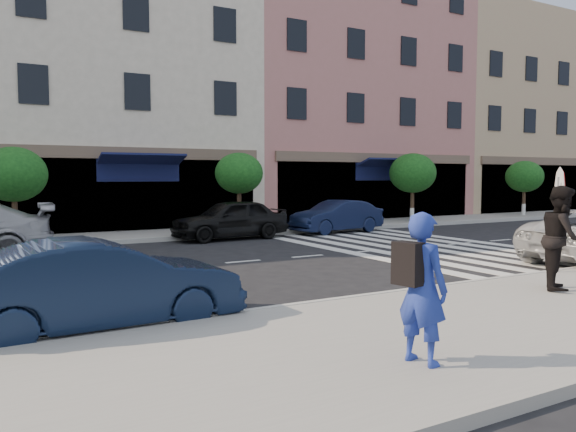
{
  "coord_description": "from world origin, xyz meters",
  "views": [
    {
      "loc": [
        -6.23,
        -9.41,
        2.27
      ],
      "look_at": [
        -0.25,
        1.14,
        1.4
      ],
      "focal_mm": 35.0,
      "sensor_mm": 36.0,
      "label": 1
    }
  ],
  "objects_px": {
    "photographer": "(422,288)",
    "car_near_mid": "(101,285)",
    "stop_sign": "(559,195)",
    "walker": "(562,238)",
    "car_far_right": "(337,216)",
    "car_far_mid": "(230,219)"
  },
  "relations": [
    {
      "from": "photographer",
      "to": "car_near_mid",
      "type": "bearing_deg",
      "value": 23.55
    },
    {
      "from": "stop_sign",
      "to": "car_near_mid",
      "type": "height_order",
      "value": "stop_sign"
    },
    {
      "from": "walker",
      "to": "car_far_right",
      "type": "bearing_deg",
      "value": 36.43
    },
    {
      "from": "walker",
      "to": "car_far_mid",
      "type": "xyz_separation_m",
      "value": [
        -1.47,
        12.0,
        -0.4
      ]
    },
    {
      "from": "car_near_mid",
      "to": "car_far_right",
      "type": "distance_m",
      "value": 15.02
    },
    {
      "from": "photographer",
      "to": "car_far_mid",
      "type": "distance_m",
      "value": 14.34
    },
    {
      "from": "photographer",
      "to": "walker",
      "type": "xyz_separation_m",
      "value": [
        5.19,
        1.84,
        0.11
      ]
    },
    {
      "from": "walker",
      "to": "car_near_mid",
      "type": "distance_m",
      "value": 8.19
    },
    {
      "from": "walker",
      "to": "car_far_mid",
      "type": "distance_m",
      "value": 12.1
    },
    {
      "from": "car_far_right",
      "to": "stop_sign",
      "type": "bearing_deg",
      "value": -14.86
    },
    {
      "from": "walker",
      "to": "car_near_mid",
      "type": "relative_size",
      "value": 0.47
    },
    {
      "from": "stop_sign",
      "to": "walker",
      "type": "xyz_separation_m",
      "value": [
        -1.66,
        -1.23,
        -0.73
      ]
    },
    {
      "from": "stop_sign",
      "to": "photographer",
      "type": "height_order",
      "value": "stop_sign"
    },
    {
      "from": "photographer",
      "to": "walker",
      "type": "relative_size",
      "value": 0.89
    },
    {
      "from": "photographer",
      "to": "walker",
      "type": "bearing_deg",
      "value": -83.34
    },
    {
      "from": "car_far_mid",
      "to": "stop_sign",
      "type": "bearing_deg",
      "value": 12.5
    },
    {
      "from": "walker",
      "to": "car_near_mid",
      "type": "bearing_deg",
      "value": 127.79
    },
    {
      "from": "car_far_right",
      "to": "car_far_mid",
      "type": "bearing_deg",
      "value": -96.9
    },
    {
      "from": "stop_sign",
      "to": "car_far_right",
      "type": "relative_size",
      "value": 0.59
    },
    {
      "from": "photographer",
      "to": "car_near_mid",
      "type": "height_order",
      "value": "photographer"
    },
    {
      "from": "photographer",
      "to": "car_far_right",
      "type": "relative_size",
      "value": 0.44
    },
    {
      "from": "car_near_mid",
      "to": "car_far_right",
      "type": "xyz_separation_m",
      "value": [
        11.12,
        10.1,
        -0.02
      ]
    }
  ]
}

